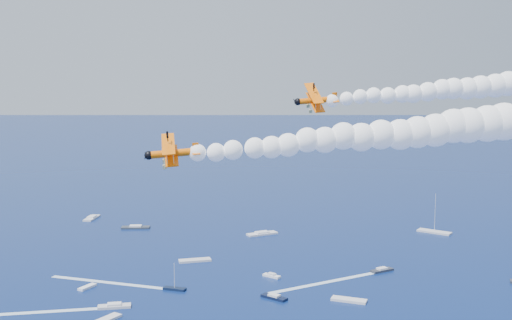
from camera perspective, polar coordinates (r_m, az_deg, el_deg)
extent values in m
cube|color=silver|center=(181.37, -12.43, -12.54)|extent=(8.82, 3.02, 0.70)
cube|color=#2A2D38|center=(211.62, 11.09, -9.56)|extent=(8.25, 4.87, 0.70)
cube|color=black|center=(192.34, -7.22, -11.24)|extent=(6.88, 5.13, 0.70)
cube|color=silver|center=(266.17, 15.51, -6.14)|extent=(12.04, 12.46, 0.70)
cube|color=silver|center=(253.58, 0.54, -6.54)|extent=(12.75, 6.86, 0.70)
cube|color=#2F363F|center=(268.33, -10.61, -5.89)|extent=(11.86, 5.34, 0.70)
cube|color=white|center=(202.33, 1.40, -10.23)|extent=(5.25, 5.58, 0.70)
cube|color=silver|center=(183.83, 8.23, -12.16)|extent=(9.91, 7.80, 0.70)
cube|color=white|center=(198.61, -14.71, -10.82)|extent=(5.40, 5.90, 0.70)
cube|color=silver|center=(172.77, -13.16, -13.60)|extent=(8.24, 8.31, 0.70)
cube|color=silver|center=(289.64, -14.33, -5.00)|extent=(7.15, 12.05, 0.70)
cube|color=silver|center=(219.45, -5.44, -8.83)|extent=(10.86, 4.04, 0.70)
cube|color=black|center=(184.02, 1.62, -12.06)|extent=(6.96, 7.48, 0.70)
cube|color=white|center=(184.08, -19.89, -12.63)|extent=(38.04, 2.95, 0.04)
cube|color=white|center=(198.05, 5.97, -10.76)|extent=(36.68, 13.91, 0.04)
cube|color=white|center=(202.50, -13.06, -10.50)|extent=(34.15, 20.29, 0.04)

